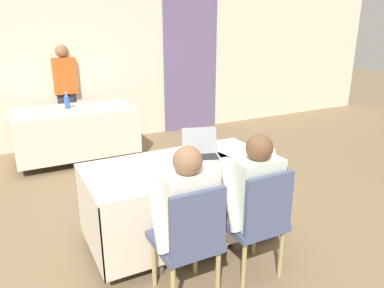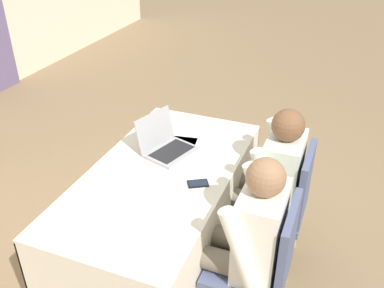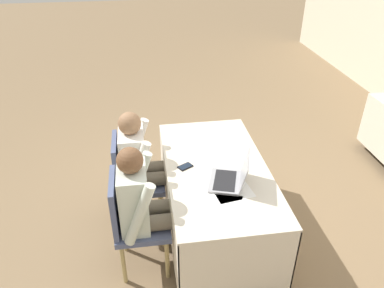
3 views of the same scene
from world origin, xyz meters
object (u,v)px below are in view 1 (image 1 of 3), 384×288
Objects in this scene: person_checkered_shirt at (183,211)px; person_red_shirt at (66,89)px; laptop at (201,153)px; cell_phone at (191,175)px; chair_near_left at (190,238)px; chair_near_right at (257,219)px; water_bottle at (67,101)px; person_white_shirt at (250,194)px.

person_red_shirt is at bearing -88.30° from person_checkered_shirt.
person_checkered_shirt is (-0.53, -0.70, -0.13)m from laptop.
chair_near_left is (-0.25, -0.47, -0.24)m from cell_phone.
cell_phone is (-0.28, -0.33, -0.04)m from laptop.
person_checkered_shirt is (-0.58, 0.10, 0.16)m from chair_near_right.
person_red_shirt is at bearing -88.34° from chair_near_left.
person_red_shirt is (-0.12, 3.96, 0.24)m from person_checkered_shirt.
chair_near_left is 0.19m from person_checkered_shirt.
chair_near_right is at bearing -180.00° from chair_near_left.
water_bottle is (-0.47, 2.94, 0.10)m from cell_phone.
chair_near_right is 4.14m from person_red_shirt.
chair_near_left and chair_near_right have the same top height.
person_white_shirt is (0.05, -0.70, -0.13)m from laptop.
person_red_shirt reaches higher than laptop.
laptop reaches higher than chair_near_left.
person_white_shirt reaches higher than chair_near_right.
person_checkered_shirt is at bearing -89.36° from person_red_shirt.
chair_near_right is 0.58× the size of person_red_shirt.
person_checkered_shirt is 3.96m from person_red_shirt.
person_red_shirt reaches higher than person_white_shirt.
water_bottle is 0.26× the size of chair_near_right.
person_checkered_shirt reaches higher than water_bottle.
chair_near_left is (-0.53, -0.80, -0.29)m from laptop.
chair_near_right is 0.19m from person_white_shirt.
chair_near_right is (0.33, -0.47, -0.24)m from cell_phone.
cell_phone is 0.09× the size of person_red_shirt.
cell_phone is at bearing -124.37° from person_checkered_shirt.
laptop is 2.71m from water_bottle.
person_checkered_shirt is (-0.25, -0.37, -0.09)m from cell_phone.
chair_near_left is 0.58m from chair_near_right.
person_red_shirt reaches higher than chair_near_right.
person_checkered_shirt is (0.22, -3.31, -0.19)m from water_bottle.
person_white_shirt reaches higher than water_bottle.
person_white_shirt reaches higher than cell_phone.
cell_phone is at bearing -48.48° from person_white_shirt.
chair_near_left is at bearing -89.41° from person_red_shirt.
water_bottle is at bearing -76.91° from chair_near_right.
chair_near_left is at bearing 10.21° from person_white_shirt.
cell_phone is 0.12× the size of person_white_shirt.
laptop is 1.00m from chair_near_left.
person_checkered_shirt is at bearing -154.85° from cell_phone.
person_white_shirt is (0.00, 0.10, 0.16)m from chair_near_right.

